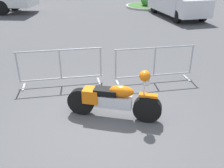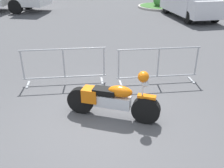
# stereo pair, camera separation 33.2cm
# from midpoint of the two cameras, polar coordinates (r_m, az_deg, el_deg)

# --- Properties ---
(ground_plane) EXTENTS (120.00, 120.00, 0.00)m
(ground_plane) POSITION_cam_midpoint_polar(r_m,az_deg,el_deg) (5.61, -3.73, -9.11)
(ground_plane) COLOR #4C4C4F
(motorcycle) EXTENTS (2.12, 0.80, 1.22)m
(motorcycle) POSITION_cam_midpoint_polar(r_m,az_deg,el_deg) (5.59, -1.37, -3.52)
(motorcycle) COLOR black
(motorcycle) RESTS_ON ground
(crowd_barrier_near) EXTENTS (2.39, 0.67, 1.07)m
(crowd_barrier_near) POSITION_cam_midpoint_polar(r_m,az_deg,el_deg) (7.25, -12.99, 3.82)
(crowd_barrier_near) COLOR #9EA0A5
(crowd_barrier_near) RESTS_ON ground
(crowd_barrier_far) EXTENTS (2.39, 0.67, 1.07)m
(crowd_barrier_far) POSITION_cam_midpoint_polar(r_m,az_deg,el_deg) (7.35, 8.38, 4.53)
(crowd_barrier_far) COLOR #9EA0A5
(crowd_barrier_far) RESTS_ON ground
(planter_island) EXTENTS (3.61, 3.61, 1.17)m
(planter_island) POSITION_cam_midpoint_polar(r_m,az_deg,el_deg) (20.63, 7.86, 17.96)
(planter_island) COLOR #ADA89E
(planter_island) RESTS_ON ground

